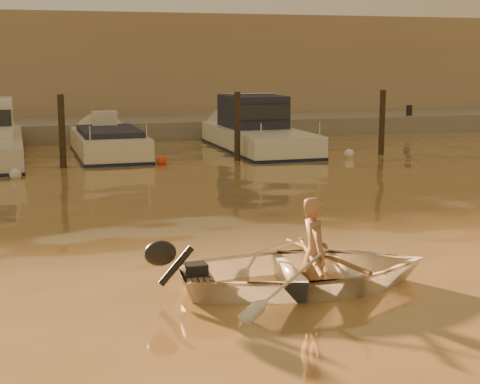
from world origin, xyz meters
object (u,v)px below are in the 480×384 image
object	(u,v)px
dinghy	(307,271)
waterfront_building	(46,71)
person	(314,254)
moored_boat_3	(109,148)
moored_boat_4	(258,131)

from	to	relation	value
dinghy	waterfront_building	size ratio (longest dim) A/B	0.07
person	moored_boat_3	distance (m)	14.16
person	dinghy	bearing A→B (deg)	90.00
dinghy	waterfront_building	xyz separation A→B (m)	(-2.16, 25.12, 2.17)
dinghy	moored_boat_4	xyz separation A→B (m)	(4.02, 14.12, 0.40)
moored_boat_3	waterfront_building	xyz separation A→B (m)	(-1.32, 11.00, 2.17)
dinghy	moored_boat_3	distance (m)	14.14
moored_boat_4	waterfront_building	world-z (taller)	waterfront_building
moored_boat_4	waterfront_building	bearing A→B (deg)	119.33
dinghy	waterfront_building	world-z (taller)	waterfront_building
waterfront_building	person	bearing A→B (deg)	-84.86
person	moored_boat_4	xyz separation A→B (m)	(3.92, 14.12, 0.17)
person	waterfront_building	size ratio (longest dim) A/B	0.03
person	waterfront_building	distance (m)	25.30
waterfront_building	moored_boat_4	bearing A→B (deg)	-60.67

